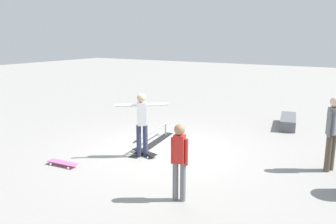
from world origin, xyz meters
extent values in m
plane|color=gray|center=(0.00, 0.00, 0.00)|extent=(60.00, 60.00, 0.00)
cube|color=black|center=(-0.37, -0.57, 0.01)|extent=(2.50, 0.62, 0.01)
cylinder|color=gray|center=(-1.29, -0.71, 0.19)|extent=(0.04, 0.04, 0.39)
cylinder|color=gray|center=(0.55, -0.43, 0.19)|extent=(0.04, 0.04, 0.39)
cylinder|color=gray|center=(-0.37, -0.57, 0.39)|extent=(2.31, 0.41, 0.05)
cube|color=#595960|center=(-4.42, 2.27, 0.17)|extent=(1.77, 0.81, 0.35)
cylinder|color=#2D3351|center=(0.58, -0.17, 0.41)|extent=(0.17, 0.17, 0.83)
cylinder|color=#2D3351|center=(0.68, -0.29, 0.41)|extent=(0.17, 0.17, 0.83)
cube|color=white|center=(0.63, -0.23, 1.12)|extent=(0.28, 0.29, 0.59)
sphere|color=tan|center=(0.63, -0.23, 1.53)|extent=(0.22, 0.22, 0.22)
cylinder|color=white|center=(0.38, 0.06, 1.35)|extent=(0.41, 0.47, 0.08)
cylinder|color=white|center=(0.88, -0.53, 1.35)|extent=(0.41, 0.47, 0.08)
cube|color=black|center=(0.50, -0.26, 0.08)|extent=(0.41, 0.82, 0.02)
cylinder|color=white|center=(0.46, 0.03, 0.03)|extent=(0.04, 0.06, 0.05)
cylinder|color=white|center=(0.68, -0.03, 0.03)|extent=(0.04, 0.06, 0.05)
cylinder|color=white|center=(0.31, -0.49, 0.03)|extent=(0.04, 0.06, 0.05)
cylinder|color=white|center=(0.54, -0.55, 0.03)|extent=(0.04, 0.06, 0.05)
cylinder|color=brown|center=(-0.90, 4.00, 0.43)|extent=(0.17, 0.17, 0.87)
cylinder|color=brown|center=(-0.74, 3.94, 0.43)|extent=(0.17, 0.17, 0.87)
cube|color=slate|center=(-0.82, 3.97, 1.18)|extent=(0.29, 0.27, 0.62)
sphere|color=beige|center=(-0.82, 3.97, 1.60)|extent=(0.24, 0.24, 0.24)
cylinder|color=slate|center=(-0.68, 3.91, 1.12)|extent=(0.10, 0.10, 0.58)
cylinder|color=slate|center=(2.21, 1.82, 0.37)|extent=(0.13, 0.13, 0.75)
cylinder|color=slate|center=(2.24, 1.68, 0.37)|extent=(0.13, 0.13, 0.75)
cube|color=red|center=(2.23, 1.75, 1.01)|extent=(0.20, 0.22, 0.53)
sphere|color=#A87A56|center=(2.23, 1.75, 1.38)|extent=(0.20, 0.20, 0.20)
cylinder|color=red|center=(2.20, 1.88, 0.96)|extent=(0.08, 0.08, 0.50)
cylinder|color=red|center=(2.25, 1.62, 0.96)|extent=(0.08, 0.08, 0.50)
cube|color=#E05993|center=(2.14, -1.48, 0.08)|extent=(0.27, 0.81, 0.02)
cylinder|color=white|center=(2.28, -1.74, 0.03)|extent=(0.03, 0.06, 0.05)
cylinder|color=white|center=(2.05, -1.76, 0.03)|extent=(0.03, 0.06, 0.05)
cylinder|color=white|center=(2.23, -1.20, 0.03)|extent=(0.03, 0.06, 0.05)
cylinder|color=white|center=(2.00, -1.22, 0.03)|extent=(0.03, 0.06, 0.05)
camera|label=1|loc=(7.43, 4.66, 3.01)|focal=36.73mm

